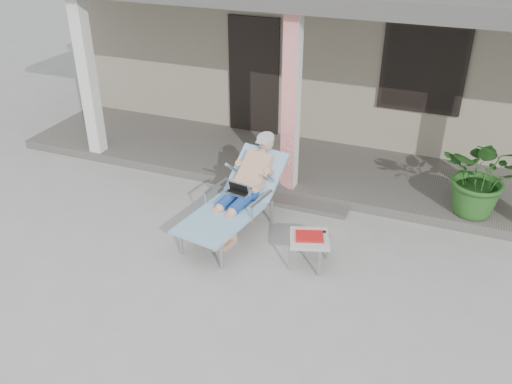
% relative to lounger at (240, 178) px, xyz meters
% --- Properties ---
extents(ground, '(60.00, 60.00, 0.00)m').
position_rel_lounger_xyz_m(ground, '(0.31, -1.00, -0.77)').
color(ground, '#9E9E99').
rests_on(ground, ground).
extents(house, '(10.40, 5.40, 3.30)m').
position_rel_lounger_xyz_m(house, '(0.31, 5.49, 0.90)').
color(house, gray).
rests_on(house, ground).
extents(porch_deck, '(10.00, 2.00, 0.15)m').
position_rel_lounger_xyz_m(porch_deck, '(0.31, 2.00, -0.70)').
color(porch_deck, '#605B56').
rests_on(porch_deck, ground).
extents(porch_step, '(2.00, 0.30, 0.07)m').
position_rel_lounger_xyz_m(porch_step, '(0.31, 0.85, -0.73)').
color(porch_step, '#605B56').
rests_on(porch_step, ground).
extents(lounger, '(1.02, 1.99, 1.25)m').
position_rel_lounger_xyz_m(lounger, '(0.00, 0.00, 0.00)').
color(lounger, '#B7B7BC').
rests_on(lounger, ground).
extents(side_table, '(0.60, 0.60, 0.43)m').
position_rel_lounger_xyz_m(side_table, '(1.13, -0.48, -0.41)').
color(side_table, '#BBBBB6').
rests_on(side_table, ground).
extents(potted_palm, '(1.22, 1.11, 1.18)m').
position_rel_lounger_xyz_m(potted_palm, '(3.03, 1.32, -0.03)').
color(potted_palm, '#26591E').
rests_on(potted_palm, porch_deck).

